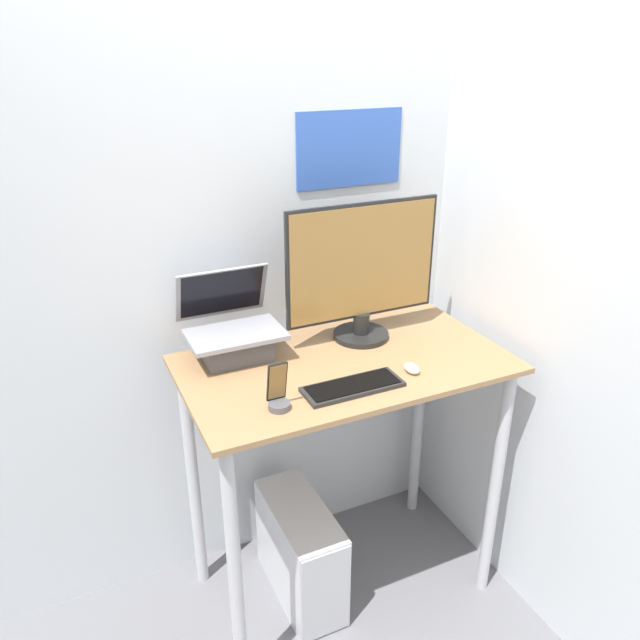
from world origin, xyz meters
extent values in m
cube|color=silver|center=(0.00, 0.72, 1.30)|extent=(6.00, 0.05, 2.60)
cube|color=#3359B2|center=(0.20, 0.70, 1.71)|extent=(0.43, 0.01, 0.28)
cube|color=silver|center=(0.66, 0.00, 1.30)|extent=(0.05, 6.00, 2.60)
cube|color=#936D47|center=(0.00, 0.32, 1.04)|extent=(1.15, 0.64, 0.02)
cylinder|color=#B7B7BC|center=(-0.52, 0.05, 0.51)|extent=(0.05, 0.05, 1.03)
cylinder|color=#B7B7BC|center=(0.52, 0.05, 0.51)|extent=(0.05, 0.05, 1.03)
cylinder|color=#B7B7BC|center=(-0.52, 0.59, 0.51)|extent=(0.05, 0.05, 1.03)
cylinder|color=#B7B7BC|center=(0.52, 0.59, 0.51)|extent=(0.05, 0.05, 1.03)
cube|color=#4C4C51|center=(-0.34, 0.50, 1.09)|extent=(0.23, 0.15, 0.09)
cube|color=gray|center=(-0.34, 0.50, 1.15)|extent=(0.33, 0.21, 0.02)
cube|color=gray|center=(-0.34, 0.64, 1.25)|extent=(0.33, 0.09, 0.20)
cube|color=black|center=(-0.34, 0.64, 1.25)|extent=(0.30, 0.07, 0.18)
cylinder|color=black|center=(0.14, 0.47, 1.06)|extent=(0.21, 0.21, 0.02)
cylinder|color=black|center=(0.14, 0.47, 1.11)|extent=(0.06, 0.06, 0.08)
cube|color=black|center=(0.14, 0.48, 1.35)|extent=(0.60, 0.01, 0.43)
cube|color=olive|center=(0.14, 0.47, 1.35)|extent=(0.58, 0.01, 0.41)
cube|color=black|center=(-0.06, 0.14, 1.06)|extent=(0.33, 0.12, 0.01)
cube|color=black|center=(-0.06, 0.14, 1.06)|extent=(0.31, 0.10, 0.00)
ellipsoid|color=white|center=(0.17, 0.16, 1.06)|extent=(0.04, 0.07, 0.03)
cylinder|color=#4C4C51|center=(-0.32, 0.13, 1.06)|extent=(0.07, 0.07, 0.02)
cube|color=black|center=(-0.32, 0.15, 1.14)|extent=(0.06, 0.04, 0.14)
cube|color=olive|center=(-0.32, 0.14, 1.14)|extent=(0.05, 0.03, 0.13)
cube|color=silver|center=(-0.17, 0.35, 0.21)|extent=(0.21, 0.48, 0.42)
cube|color=#ADADB2|center=(-0.17, 0.11, 0.21)|extent=(0.20, 0.01, 0.40)
camera|label=1|loc=(-0.90, -1.40, 2.08)|focal=35.00mm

